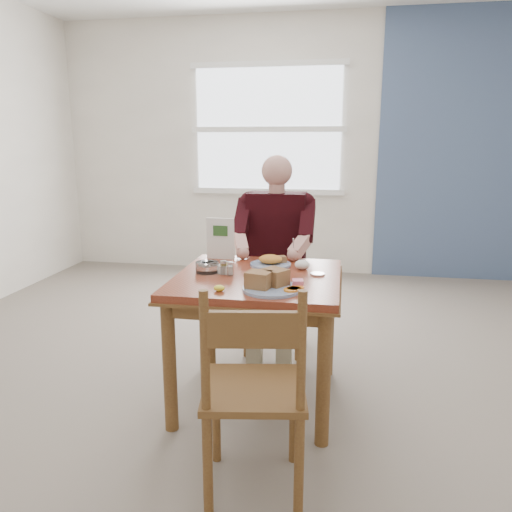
% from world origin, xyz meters
% --- Properties ---
extents(floor, '(6.00, 6.00, 0.00)m').
position_xyz_m(floor, '(0.00, 0.00, 0.00)').
color(floor, slate).
rests_on(floor, ground).
extents(wall_back, '(5.50, 0.00, 5.50)m').
position_xyz_m(wall_back, '(0.00, 3.00, 1.40)').
color(wall_back, white).
rests_on(wall_back, ground).
extents(accent_panel, '(1.60, 0.02, 2.80)m').
position_xyz_m(accent_panel, '(1.60, 2.98, 1.40)').
color(accent_panel, '#465B82').
rests_on(accent_panel, ground).
extents(lemon_wedge, '(0.07, 0.06, 0.03)m').
position_xyz_m(lemon_wedge, '(-0.14, -0.33, 0.77)').
color(lemon_wedge, yellow).
rests_on(lemon_wedge, table).
extents(napkin, '(0.10, 0.09, 0.06)m').
position_xyz_m(napkin, '(0.23, 0.17, 0.78)').
color(napkin, white).
rests_on(napkin, table).
extents(metal_dish, '(0.10, 0.10, 0.01)m').
position_xyz_m(metal_dish, '(0.33, 0.06, 0.76)').
color(metal_dish, silver).
rests_on(metal_dish, table).
extents(window, '(1.72, 0.04, 1.42)m').
position_xyz_m(window, '(-0.40, 2.97, 1.60)').
color(window, white).
rests_on(window, wall_back).
extents(table, '(0.92, 0.92, 0.75)m').
position_xyz_m(table, '(0.00, 0.00, 0.64)').
color(table, maroon).
rests_on(table, ground).
extents(chair_far, '(0.42, 0.42, 0.95)m').
position_xyz_m(chair_far, '(0.00, 0.80, 0.48)').
color(chair_far, brown).
rests_on(chair_far, ground).
extents(chair_near, '(0.48, 0.48, 0.95)m').
position_xyz_m(chair_near, '(0.12, -0.80, 0.48)').
color(chair_near, brown).
rests_on(chair_near, ground).
extents(diner, '(0.53, 0.56, 1.39)m').
position_xyz_m(diner, '(0.00, 0.71, 0.81)').
color(diner, tan).
rests_on(diner, chair_far).
extents(near_plate, '(0.38, 0.38, 0.10)m').
position_xyz_m(near_plate, '(0.11, -0.26, 0.79)').
color(near_plate, white).
rests_on(near_plate, table).
extents(far_plate, '(0.32, 0.32, 0.07)m').
position_xyz_m(far_plate, '(0.04, 0.23, 0.77)').
color(far_plate, white).
rests_on(far_plate, table).
extents(caddy, '(0.10, 0.10, 0.07)m').
position_xyz_m(caddy, '(-0.19, 0.02, 0.77)').
color(caddy, white).
rests_on(caddy, table).
extents(shakers, '(0.09, 0.06, 0.08)m').
position_xyz_m(shakers, '(-0.17, -0.02, 0.79)').
color(shakers, white).
rests_on(shakers, table).
extents(creamer, '(0.14, 0.14, 0.06)m').
position_xyz_m(creamer, '(-0.29, 0.01, 0.78)').
color(creamer, white).
rests_on(creamer, table).
extents(menu, '(0.18, 0.02, 0.26)m').
position_xyz_m(menu, '(-0.30, 0.35, 0.88)').
color(menu, white).
rests_on(menu, table).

